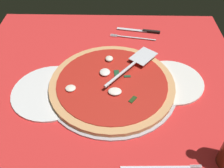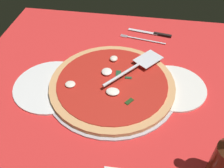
# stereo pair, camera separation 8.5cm
# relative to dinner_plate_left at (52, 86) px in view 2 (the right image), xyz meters

# --- Properties ---
(ground_plane) EXTENTS (0.98, 0.98, 0.01)m
(ground_plane) POSITION_rel_dinner_plate_left_xyz_m (0.18, 0.03, -0.01)
(ground_plane) COLOR red
(checker_pattern) EXTENTS (0.98, 0.98, 0.00)m
(checker_pattern) POSITION_rel_dinner_plate_left_xyz_m (0.18, 0.03, -0.01)
(checker_pattern) COLOR silver
(checker_pattern) RESTS_ON ground_plane
(pizza_pan) EXTENTS (0.44, 0.44, 0.01)m
(pizza_pan) POSITION_rel_dinner_plate_left_xyz_m (0.20, 0.03, -0.00)
(pizza_pan) COLOR #B1AEB6
(pizza_pan) RESTS_ON ground_plane
(dinner_plate_left) EXTENTS (0.26, 0.26, 0.01)m
(dinner_plate_left) POSITION_rel_dinner_plate_left_xyz_m (0.00, 0.00, 0.00)
(dinner_plate_left) COLOR silver
(dinner_plate_left) RESTS_ON ground_plane
(dinner_plate_right) EXTENTS (0.22, 0.22, 0.01)m
(dinner_plate_right) POSITION_rel_dinner_plate_left_xyz_m (0.40, 0.06, 0.00)
(dinner_plate_right) COLOR white
(dinner_plate_right) RESTS_ON ground_plane
(pizza) EXTENTS (0.42, 0.42, 0.03)m
(pizza) POSITION_rel_dinner_plate_left_xyz_m (0.20, 0.03, 0.01)
(pizza) COLOR tan
(pizza) RESTS_ON pizza_pan
(pizza_server) EXTENTS (0.19, 0.23, 0.01)m
(pizza_server) POSITION_rel_dinner_plate_left_xyz_m (0.27, 0.11, 0.04)
(pizza_server) COLOR silver
(pizza_server) RESTS_ON pizza
(place_setting_far) EXTENTS (0.22, 0.16, 0.01)m
(place_setting_far) POSITION_rel_dinner_plate_left_xyz_m (0.30, 0.35, -0.00)
(place_setting_far) COLOR white
(place_setting_far) RESTS_ON ground_plane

